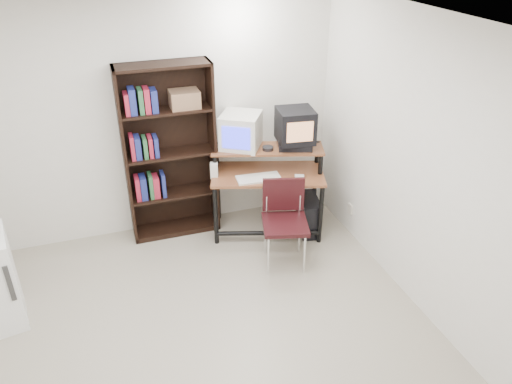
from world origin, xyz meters
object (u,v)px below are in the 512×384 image
object	(u,v)px
pc_tower	(309,215)
crt_monitor	(241,131)
crt_tv	(295,126)
bookshelf	(169,151)
school_chair	(284,214)
computer_desk	(268,176)

from	to	relation	value
pc_tower	crt_monitor	bearing A→B (deg)	159.91
crt_tv	bookshelf	bearing A→B (deg)	174.16
school_chair	crt_monitor	bearing A→B (deg)	118.04
computer_desk	crt_monitor	size ratio (longest dim) A/B	2.43
crt_monitor	bookshelf	world-z (taller)	bookshelf
computer_desk	school_chair	xyz separation A→B (m)	(-0.04, -0.61, -0.14)
crt_tv	crt_monitor	bearing A→B (deg)	167.43
crt_monitor	pc_tower	size ratio (longest dim) A/B	1.24
computer_desk	pc_tower	world-z (taller)	computer_desk
computer_desk	pc_tower	distance (m)	0.68
crt_monitor	crt_tv	bearing A→B (deg)	11.31
crt_monitor	crt_tv	xyz separation A→B (m)	(0.55, -0.20, 0.07)
crt_monitor	bookshelf	distance (m)	0.81
bookshelf	school_chair	bearing A→B (deg)	-44.13
computer_desk	bookshelf	xyz separation A→B (m)	(-1.01, 0.34, 0.30)
crt_monitor	pc_tower	distance (m)	1.24
crt_tv	school_chair	size ratio (longest dim) A/B	0.48
crt_tv	bookshelf	xyz separation A→B (m)	(-1.33, 0.31, -0.24)
crt_monitor	crt_tv	distance (m)	0.59
crt_tv	pc_tower	size ratio (longest dim) A/B	0.95
computer_desk	crt_tv	xyz separation A→B (m)	(0.32, 0.03, 0.54)
pc_tower	bookshelf	distance (m)	1.73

